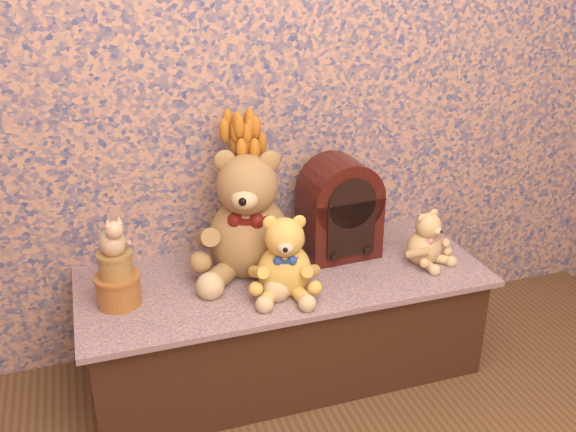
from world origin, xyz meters
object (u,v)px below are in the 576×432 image
Objects in this scene: biscuit_tin_lower at (119,290)px; teddy_large at (249,207)px; ceramic_vase at (246,233)px; teddy_medium at (284,251)px; teddy_small at (425,235)px; cat_figurine at (112,234)px; cathedral_radio at (339,207)px.

teddy_large is at bearing 11.75° from biscuit_tin_lower.
ceramic_vase is 0.50m from biscuit_tin_lower.
teddy_medium is (0.07, -0.18, -0.09)m from teddy_large.
cat_figurine is (-1.06, 0.05, 0.14)m from teddy_small.
teddy_medium is 0.27m from ceramic_vase.
teddy_large is 0.50m from biscuit_tin_lower.
biscuit_tin_lower is at bearing -159.11° from ceramic_vase.
cathedral_radio reaches higher than teddy_small.
biscuit_tin_lower is 1.03× the size of cat_figurine.
biscuit_tin_lower is (-1.06, 0.05, -0.06)m from teddy_small.
teddy_medium reaches higher than ceramic_vase.
biscuit_tin_lower is (-0.47, -0.18, -0.05)m from ceramic_vase.
biscuit_tin_lower is at bearing -174.81° from cathedral_radio.
cat_figurine is (-0.52, 0.09, 0.10)m from teddy_medium.
cat_figurine is (-0.45, -0.09, 0.01)m from teddy_large.
teddy_small is 1.54× the size of biscuit_tin_lower.
cat_figurine is at bearing -173.59° from teddy_medium.
teddy_medium is at bearing -24.33° from cat_figurine.
teddy_large reaches higher than biscuit_tin_lower.
cathedral_radio is at bearing 125.40° from teddy_small.
ceramic_vase is at bearing 6.09° from cat_figurine.
cat_figurine reaches higher than teddy_small.
cathedral_radio is (0.27, 0.20, 0.04)m from teddy_medium.
teddy_medium is at bearing 161.11° from teddy_small.
cathedral_radio is (-0.26, 0.16, 0.08)m from teddy_small.
teddy_large reaches higher than cathedral_radio.
teddy_medium is at bearing -47.82° from teddy_large.
cat_figurine reaches higher than ceramic_vase.
teddy_large is 1.60× the size of teddy_medium.
ceramic_vase is at bearing 104.52° from teddy_large.
teddy_small is at bearing -20.74° from ceramic_vase.
teddy_small is at bearing 20.27° from teddy_medium.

